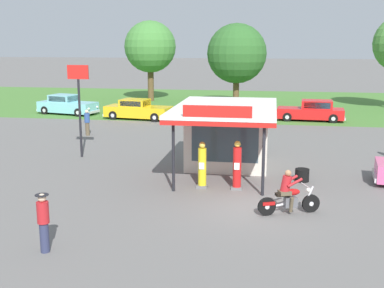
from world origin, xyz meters
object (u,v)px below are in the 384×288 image
gas_pump_offside (237,167)px  parked_car_back_row_centre (138,110)px  bystander_leaning_by_kiosk (87,122)px  roadside_pole_sign (79,95)px  bystander_admiring_sedan (43,221)px  parked_car_second_row_spare (312,111)px  parked_car_back_row_far_left (67,105)px  spare_tire_stack (302,175)px  motorcycle_with_rider (288,196)px  parked_car_back_row_right (227,114)px  gas_pump_nearside (202,167)px

gas_pump_offside → parked_car_back_row_centre: bearing=117.5°
bystander_leaning_by_kiosk → roadside_pole_sign: (1.86, -5.67, 2.36)m
parked_car_back_row_centre → bystander_leaning_by_kiosk: size_ratio=3.28×
bystander_admiring_sedan → parked_car_back_row_centre: bearing=99.3°
parked_car_second_row_spare → parked_car_back_row_far_left: size_ratio=0.98×
spare_tire_stack → parked_car_back_row_far_left: bearing=136.4°
gas_pump_offside → spare_tire_stack: bearing=30.7°
motorcycle_with_rider → bystander_leaning_by_kiosk: 17.60m
gas_pump_offside → parked_car_back_row_centre: size_ratio=0.37×
bystander_leaning_by_kiosk → spare_tire_stack: bystander_leaning_by_kiosk is taller
parked_car_second_row_spare → bystander_admiring_sedan: (-9.16, -25.42, 0.23)m
parked_car_back_row_far_left → motorcycle_with_rider: bearing=-51.0°
parked_car_back_row_centre → parked_car_second_row_spare: (13.09, 1.36, 0.01)m
gas_pump_offside → roadside_pole_sign: size_ratio=0.42×
bystander_admiring_sedan → bystander_leaning_by_kiosk: bearing=107.2°
gas_pump_offside → parked_car_second_row_spare: 18.89m
parked_car_back_row_right → parked_car_second_row_spare: size_ratio=1.00×
parked_car_second_row_spare → bystander_admiring_sedan: size_ratio=2.97×
bystander_leaning_by_kiosk → gas_pump_nearside: bearing=-48.8°
motorcycle_with_rider → roadside_pole_sign: bearing=145.8°
gas_pump_offside → parked_car_back_row_centre: gas_pump_offside is taller
gas_pump_offside → motorcycle_with_rider: size_ratio=0.93×
parked_car_back_row_centre → parked_car_back_row_far_left: (-6.41, 1.61, 0.02)m
parked_car_back_row_centre → parked_car_back_row_far_left: parked_car_back_row_far_left is taller
gas_pump_offside → parked_car_back_row_far_left: (-15.27, 18.66, -0.20)m
parked_car_second_row_spare → parked_car_back_row_right: bearing=-156.4°
gas_pump_nearside → spare_tire_stack: 4.43m
parked_car_back_row_right → spare_tire_stack: parked_car_back_row_right is taller
spare_tire_stack → roadside_pole_sign: bearing=165.9°
parked_car_second_row_spare → parked_car_back_row_far_left: bearing=179.3°
roadside_pole_sign → bystander_leaning_by_kiosk: bearing=108.1°
parked_car_back_row_centre → bystander_admiring_sedan: 24.37m
gas_pump_nearside → bystander_admiring_sedan: bearing=-116.7°
parked_car_second_row_spare → parked_car_back_row_far_left: 19.50m
parked_car_back_row_centre → bystander_admiring_sedan: (3.92, -24.05, 0.24)m
parked_car_back_row_far_left → gas_pump_nearside: bearing=-53.4°
parked_car_back_row_right → parked_car_second_row_spare: (6.12, 2.68, -0.01)m
bystander_admiring_sedan → gas_pump_offside: bearing=54.8°
parked_car_back_row_right → bystander_leaning_by_kiosk: (-8.32, -5.70, 0.15)m
spare_tire_stack → parked_car_back_row_right: bearing=107.9°
parked_car_back_row_right → parked_car_back_row_centre: parked_car_back_row_right is taller
bystander_admiring_sedan → spare_tire_stack: size_ratio=2.89×
parked_car_back_row_right → spare_tire_stack: 14.87m
motorcycle_with_rider → parked_car_back_row_far_left: bearing=129.0°
parked_car_back_row_far_left → roadside_pole_sign: roadside_pole_sign is taller
gas_pump_nearside → parked_car_back_row_centre: size_ratio=0.35×
motorcycle_with_rider → parked_car_back_row_far_left: size_ratio=0.41×
gas_pump_nearside → parked_car_second_row_spare: (5.65, 18.41, -0.17)m
parked_car_back_row_right → bystander_leaning_by_kiosk: bystander_leaning_by_kiosk is taller
parked_car_back_row_centre → spare_tire_stack: bearing=-53.3°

